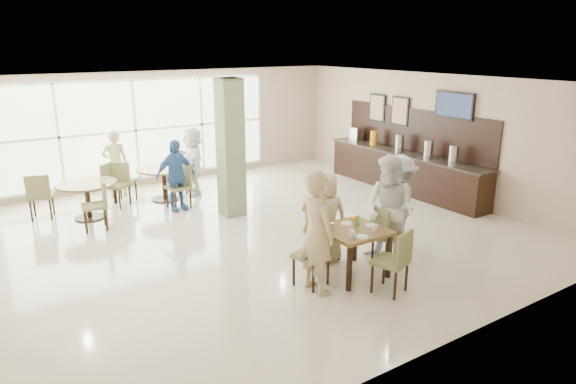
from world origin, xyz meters
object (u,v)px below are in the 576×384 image
adult_a (176,175)px  round_table_left (87,190)px  main_table (353,235)px  teen_right (390,211)px  teen_left (316,232)px  teen_far (325,217)px  adult_standing (115,164)px  adult_b (193,161)px  buffet_counter (404,168)px  teen_standing (399,201)px  round_table_right (164,175)px

adult_a → round_table_left: bearing=157.5°
round_table_left → adult_a: 1.78m
adult_a → main_table: bearing=-83.5°
teen_right → adult_a: size_ratio=1.16×
teen_left → teen_far: size_ratio=1.20×
teen_far → adult_standing: (-1.79, 5.56, 0.04)m
adult_b → adult_standing: size_ratio=1.01×
teen_far → teen_right: teen_right is taller
buffet_counter → teen_right: size_ratio=2.65×
teen_far → adult_a: 3.98m
main_table → adult_standing: size_ratio=0.59×
round_table_left → teen_right: 6.10m
teen_standing → adult_b: teen_standing is taller
main_table → adult_a: size_ratio=0.61×
main_table → teen_right: teen_right is taller
round_table_left → teen_far: bearing=-57.8°
adult_b → teen_standing: bearing=38.3°
teen_standing → adult_b: size_ratio=1.01×
teen_left → teen_standing: bearing=-77.4°
buffet_counter → adult_b: bearing=149.3°
teen_left → adult_b: size_ratio=1.13×
main_table → round_table_right: bearing=100.4°
round_table_right → teen_left: teen_left is taller
main_table → teen_standing: bearing=19.1°
teen_far → round_table_right: bearing=-59.3°
round_table_left → main_table: bearing=-61.3°
buffet_counter → round_table_left: bearing=163.0°
teen_far → teen_right: size_ratio=0.85×
round_table_right → teen_standing: 5.45m
adult_standing → teen_far: bearing=116.4°
main_table → buffet_counter: (4.12, 2.92, -0.10)m
round_table_left → adult_a: adult_a is taller
main_table → teen_right: bearing=2.6°
adult_standing → teen_standing: bearing=128.5°
teen_far → buffet_counter: bearing=-132.4°
buffet_counter → teen_far: bearing=-151.5°
teen_far → adult_standing: 5.84m
round_table_left → adult_standing: 1.55m
round_table_right → teen_right: 5.63m
main_table → round_table_left: size_ratio=0.78×
round_table_right → teen_far: bearing=-78.3°
buffet_counter → adult_a: (-5.15, 1.60, 0.21)m
teen_right → buffet_counter: bearing=117.9°
round_table_right → adult_standing: size_ratio=0.76×
teen_left → adult_standing: size_ratio=1.14×
main_table → buffet_counter: 5.05m
teen_standing → adult_standing: bearing=-110.2°
round_table_left → round_table_right: (1.75, 0.36, 0.00)m
buffet_counter → teen_far: size_ratio=3.13×
buffet_counter → teen_standing: buffet_counter is taller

